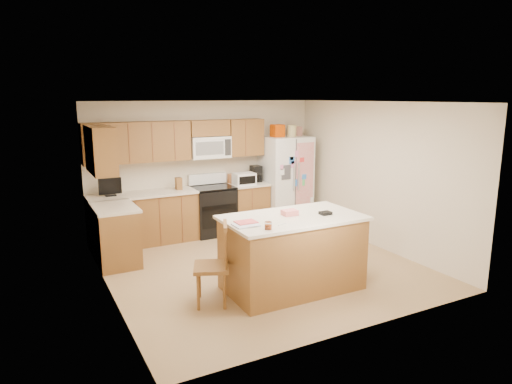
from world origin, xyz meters
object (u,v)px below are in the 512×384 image
windsor_chair_back (264,242)px  island (292,252)px  stove (213,209)px  windsor_chair_right (344,246)px  windsor_chair_left (213,266)px  refrigerator (286,180)px

windsor_chair_back → island: bearing=-88.1°
stove → windsor_chair_back: size_ratio=1.20×
stove → windsor_chair_right: (0.95, -2.76, -0.05)m
stove → windsor_chair_back: (-0.04, -2.10, -0.03)m
windsor_chair_back → windsor_chair_left: bearing=-147.8°
windsor_chair_left → windsor_chair_back: 1.30m
windsor_chair_right → island: bearing=-174.2°
stove → windsor_chair_left: stove is taller
refrigerator → windsor_chair_back: 2.64m
stove → windsor_chair_left: size_ratio=1.08×
windsor_chair_back → windsor_chair_right: size_ratio=1.06×
island → windsor_chair_left: island is taller
windsor_chair_left → windsor_chair_back: windsor_chair_left is taller
windsor_chair_left → windsor_chair_right: (2.09, 0.03, -0.08)m
refrigerator → windsor_chair_left: bearing=-134.8°
windsor_chair_left → stove: bearing=67.8°
refrigerator → island: refrigerator is taller
stove → windsor_chair_back: 2.11m
stove → windsor_chair_right: bearing=-71.0°
stove → island: (-0.02, -2.86, 0.04)m
island → windsor_chair_back: 0.76m
stove → refrigerator: size_ratio=0.55×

